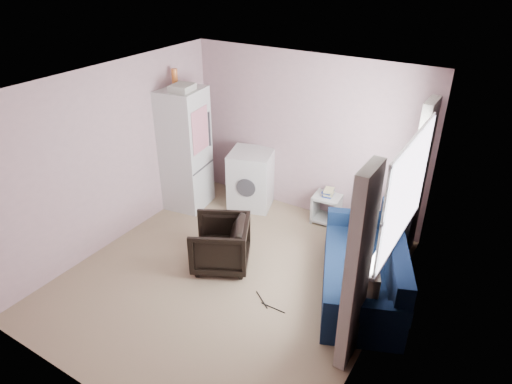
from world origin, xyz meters
TOP-DOWN VIEW (x-y plane):
  - room at (0.02, 0.01)m, footprint 3.84×4.24m
  - armchair at (-0.24, 0.17)m, footprint 0.93×0.95m
  - fridge at (-1.68, 1.24)m, footprint 0.77×0.76m
  - washing_machine at (-0.77, 1.78)m, footprint 0.82×0.82m
  - side_table at (0.50, 1.95)m, footprint 0.44×0.44m
  - sofa at (1.59, 0.65)m, footprint 1.56×2.14m
  - window_dressing at (1.78, 0.70)m, footprint 0.17×2.62m
  - floor_cables at (0.68, -0.16)m, footprint 0.49×0.20m

SIDE VIEW (x-z plane):
  - floor_cables at x=0.68m, z-range 0.00..0.01m
  - side_table at x=0.50m, z-range -0.02..0.54m
  - sofa at x=1.59m, z-range -0.12..0.75m
  - armchair at x=-0.24m, z-range 0.00..0.74m
  - washing_machine at x=-0.77m, z-range 0.02..0.95m
  - fridge at x=-1.68m, z-range -0.12..2.09m
  - window_dressing at x=1.78m, z-range 0.02..2.20m
  - room at x=0.02m, z-range -0.02..2.52m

